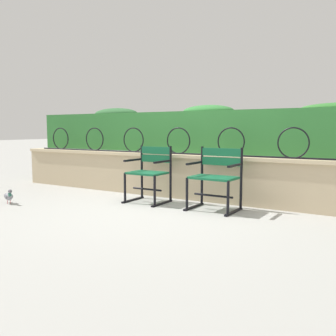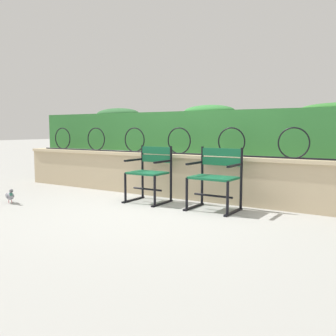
# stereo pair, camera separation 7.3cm
# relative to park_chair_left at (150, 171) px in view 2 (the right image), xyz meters

# --- Properties ---
(ground_plane) EXTENTS (60.00, 60.00, 0.00)m
(ground_plane) POSITION_rel_park_chair_left_xyz_m (0.44, -0.29, -0.45)
(ground_plane) COLOR #9E9E99
(stone_wall) EXTENTS (7.17, 0.41, 0.69)m
(stone_wall) POSITION_rel_park_chair_left_xyz_m (0.44, 0.57, -0.10)
(stone_wall) COLOR tan
(stone_wall) RESTS_ON ground
(iron_arch_fence) EXTENTS (6.64, 0.02, 0.42)m
(iron_arch_fence) POSITION_rel_park_chair_left_xyz_m (0.24, 0.49, 0.42)
(iron_arch_fence) COLOR black
(iron_arch_fence) RESTS_ON stone_wall
(hedge_row) EXTENTS (7.03, 0.49, 0.78)m
(hedge_row) POSITION_rel_park_chair_left_xyz_m (0.44, 0.99, 0.61)
(hedge_row) COLOR #2D7033
(hedge_row) RESTS_ON stone_wall
(park_chair_left) EXTENTS (0.57, 0.52, 0.83)m
(park_chair_left) POSITION_rel_park_chair_left_xyz_m (0.00, 0.00, 0.00)
(park_chair_left) COLOR #145B38
(park_chair_left) RESTS_ON ground
(park_chair_right) EXTENTS (0.64, 0.54, 0.84)m
(park_chair_right) POSITION_rel_park_chair_left_xyz_m (1.06, 0.02, 0.01)
(park_chair_right) COLOR #145B38
(park_chair_right) RESTS_ON ground
(pigeon_near_chairs) EXTENTS (0.28, 0.17, 0.22)m
(pigeon_near_chairs) POSITION_rel_park_chair_left_xyz_m (-1.68, -1.20, -0.34)
(pigeon_near_chairs) COLOR gray
(pigeon_near_chairs) RESTS_ON ground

